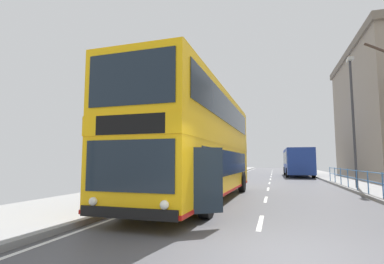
{
  "coord_description": "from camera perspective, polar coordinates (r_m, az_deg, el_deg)",
  "views": [
    {
      "loc": [
        0.4,
        -5.29,
        1.58
      ],
      "look_at": [
        -2.25,
        3.99,
        2.58
      ],
      "focal_mm": 26.94,
      "sensor_mm": 36.0,
      "label": 1
    }
  ],
  "objects": [
    {
      "name": "street_lamp_far_side",
      "position": [
        19.12,
        29.22,
        3.7
      ],
      "size": [
        0.28,
        0.6,
        7.53
      ],
      "color": "#38383D",
      "rests_on": "ground"
    },
    {
      "name": "ground",
      "position": [
        5.62,
        4.15,
        -21.82
      ],
      "size": [
        15.8,
        140.0,
        0.2
      ],
      "color": "#4B4B50"
    },
    {
      "name": "background_bus_far_lane",
      "position": [
        33.48,
        20.13,
        -5.48
      ],
      "size": [
        2.76,
        9.61,
        2.92
      ],
      "color": "navy",
      "rests_on": "ground"
    },
    {
      "name": "pedestrian_railing_far_kerb",
      "position": [
        13.65,
        33.56,
        -8.07
      ],
      "size": [
        0.05,
        22.44,
        1.03
      ],
      "color": "#386BA8",
      "rests_on": "ground"
    },
    {
      "name": "double_decker_bus_main",
      "position": [
        11.98,
        1.44,
        -2.37
      ],
      "size": [
        3.24,
        11.69,
        4.42
      ],
      "color": "#F4B20F",
      "rests_on": "ground"
    }
  ]
}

